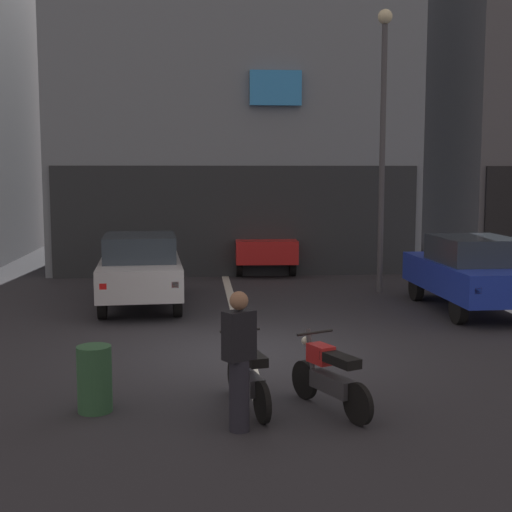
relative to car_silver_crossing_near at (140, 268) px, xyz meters
name	(u,v)px	position (x,y,z in m)	size (l,w,h in m)	color
ground_plane	(247,352)	(2.09, -4.28, -0.89)	(120.00, 120.00, 0.00)	#2B2B30
lane_centre_line	(230,292)	(2.09, 1.72, -0.88)	(0.20, 18.00, 0.01)	silver
car_silver_crossing_near	(140,268)	(0.00, 0.00, 0.00)	(2.03, 4.21, 1.64)	black
car_blue_parked_kerbside	(472,271)	(7.24, -1.13, 0.00)	(1.83, 4.13, 1.64)	black
car_red_down_street	(263,241)	(3.33, 5.73, 0.00)	(1.91, 4.16, 1.64)	black
street_lamp	(383,123)	(5.88, 1.41, 3.33)	(0.36, 0.36, 6.94)	#47474C
motorcycle_blue_row_leftmost	(247,373)	(1.90, -7.08, -0.43)	(0.58, 1.64, 0.98)	black
motorcycle_red_row_left_mid	(329,376)	(2.93, -7.28, -0.43)	(0.79, 1.54, 0.98)	black
person_by_motorcycles	(239,360)	(1.75, -7.88, -0.03)	(0.42, 0.38, 1.67)	#23232D
trash_bin	(95,379)	(-0.04, -7.05, -0.46)	(0.44, 0.44, 0.85)	#2D5938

